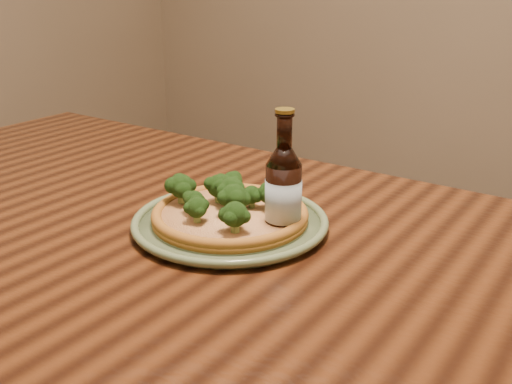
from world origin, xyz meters
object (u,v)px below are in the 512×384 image
Objects in this scene: pizza at (229,211)px; beer_bottle at (283,192)px; table at (165,272)px; plate at (230,222)px.

beer_bottle is (0.09, 0.02, 0.05)m from pizza.
table is 4.95× the size of plate.
beer_bottle is (0.20, 0.07, 0.17)m from table.
pizza is 0.11m from beer_bottle.
beer_bottle is at bearing 10.26° from pizza.
pizza reaches higher than table.
beer_bottle is (0.09, 0.02, 0.07)m from plate.
pizza is 1.24× the size of beer_bottle.
plate is 1.56× the size of beer_bottle.
pizza is (0.10, 0.05, 0.12)m from table.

